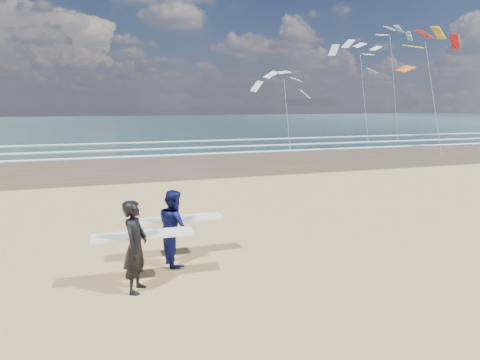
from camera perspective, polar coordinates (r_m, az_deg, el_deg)
name	(u,v)px	position (r m, az deg, el deg)	size (l,w,h in m)	color
wet_sand_strip	(389,155)	(35.02, 19.28, 3.20)	(220.00, 12.00, 0.01)	#4B3A28
ocean	(213,123)	(84.40, -3.58, 7.61)	(220.00, 100.00, 0.02)	#1A373B
foam_breakers	(325,143)	(43.42, 11.21, 4.92)	(220.00, 11.70, 0.05)	white
surfer_near	(136,245)	(9.46, -13.68, -8.44)	(2.22, 1.08, 2.00)	black
surfer_far	(175,227)	(10.83, -8.72, -6.17)	(2.20, 1.11, 1.90)	#0B0F41
kite_0	(430,76)	(37.29, 24.03, 12.54)	(6.24, 4.79, 10.56)	slate
kite_1	(286,98)	(39.58, 6.09, 10.86)	(5.82, 4.74, 7.88)	slate
kite_5	(393,72)	(53.19, 19.71, 13.39)	(5.72, 4.73, 13.55)	slate
kite_7	(362,79)	(48.65, 16.01, 12.81)	(6.29, 4.79, 11.32)	slate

